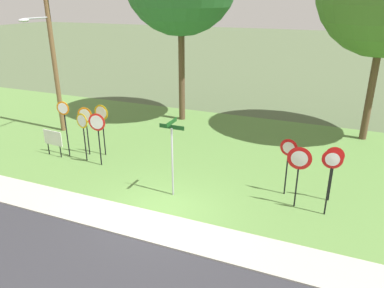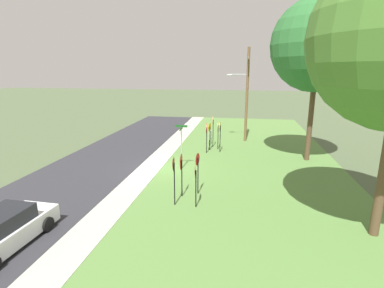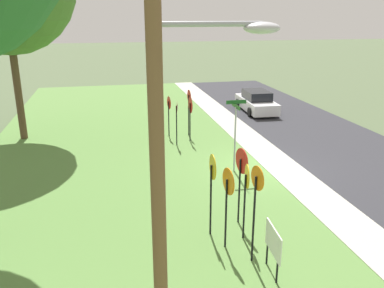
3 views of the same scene
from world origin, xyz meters
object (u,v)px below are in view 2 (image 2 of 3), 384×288
(stop_sign_near_left, at_px, (206,131))
(stop_sign_far_left, at_px, (213,125))
(oak_tree_left, at_px, (318,45))
(street_name_post, at_px, (181,143))
(utility_pole, at_px, (246,92))
(stop_sign_far_center, at_px, (210,131))
(stop_sign_far_right, at_px, (218,129))
(notice_board, at_px, (210,136))
(parked_sedan_distant, at_px, (2,232))
(yield_sign_near_left, at_px, (197,164))
(yield_sign_near_right, at_px, (195,176))
(yield_sign_far_left, at_px, (181,165))
(stop_sign_near_right, at_px, (220,130))
(yield_sign_far_right, at_px, (174,170))

(stop_sign_near_left, height_order, stop_sign_far_left, stop_sign_far_left)
(stop_sign_near_left, bearing_deg, oak_tree_left, 77.45)
(street_name_post, relative_size, utility_pole, 0.35)
(stop_sign_far_center, height_order, stop_sign_far_right, stop_sign_far_right)
(street_name_post, bearing_deg, stop_sign_far_center, 165.17)
(stop_sign_far_center, xyz_separation_m, notice_board, (-1.70, -0.12, -0.79))
(stop_sign_far_right, bearing_deg, notice_board, -157.74)
(stop_sign_far_right, distance_m, parked_sedan_distant, 16.65)
(stop_sign_far_left, relative_size, utility_pole, 0.32)
(stop_sign_far_left, xyz_separation_m, yield_sign_near_left, (9.97, 0.20, -0.23))
(yield_sign_near_left, xyz_separation_m, yield_sign_near_right, (1.58, 0.14, -0.08))
(stop_sign_far_center, distance_m, yield_sign_far_left, 9.36)
(stop_sign_far_center, relative_size, stop_sign_far_right, 0.97)
(stop_sign_far_left, bearing_deg, stop_sign_near_right, 18.37)
(stop_sign_far_left, relative_size, yield_sign_near_left, 1.18)
(yield_sign_near_right, height_order, utility_pole, utility_pole)
(stop_sign_near_left, relative_size, parked_sedan_distant, 0.55)
(yield_sign_near_right, distance_m, yield_sign_far_left, 1.43)
(stop_sign_near_left, xyz_separation_m, stop_sign_far_center, (-0.91, 0.16, -0.13))
(utility_pole, bearing_deg, oak_tree_left, 40.71)
(stop_sign_far_center, distance_m, parked_sedan_distant, 16.10)
(stop_sign_far_left, bearing_deg, oak_tree_left, 63.12)
(stop_sign_near_left, relative_size, stop_sign_far_right, 1.03)
(oak_tree_left, bearing_deg, yield_sign_near_left, -43.51)
(street_name_post, relative_size, notice_board, 2.36)
(street_name_post, bearing_deg, utility_pole, 154.95)
(yield_sign_near_right, distance_m, oak_tree_left, 12.97)
(stop_sign_near_left, distance_m, yield_sign_near_right, 9.56)
(stop_sign_far_left, xyz_separation_m, stop_sign_far_center, (1.10, -0.15, -0.26))
(stop_sign_far_left, height_order, stop_sign_far_right, stop_sign_far_left)
(yield_sign_far_right, distance_m, parked_sedan_distant, 7.18)
(stop_sign_far_right, distance_m, notice_board, 1.79)
(stop_sign_near_right, xyz_separation_m, notice_board, (-2.12, -0.98, -0.95))
(oak_tree_left, bearing_deg, parked_sedan_distant, -44.98)
(yield_sign_near_right, bearing_deg, parked_sedan_distant, -64.23)
(yield_sign_far_left, relative_size, street_name_post, 0.78)
(yield_sign_near_right, relative_size, yield_sign_far_left, 0.93)
(yield_sign_near_left, relative_size, yield_sign_far_right, 0.92)
(yield_sign_near_left, height_order, street_name_post, street_name_post)
(stop_sign_far_left, xyz_separation_m, yield_sign_far_right, (11.50, -0.71, -0.08))
(stop_sign_far_right, xyz_separation_m, utility_pole, (-3.48, 2.14, 2.82))
(stop_sign_near_right, distance_m, yield_sign_near_left, 8.47)
(stop_sign_far_right, bearing_deg, yield_sign_near_right, -7.19)
(stop_sign_far_left, distance_m, notice_board, 1.24)
(stop_sign_near_left, distance_m, yield_sign_near_left, 7.97)
(parked_sedan_distant, bearing_deg, yield_sign_far_left, 136.85)
(stop_sign_far_right, relative_size, yield_sign_near_left, 1.04)
(yield_sign_far_left, xyz_separation_m, street_name_post, (-4.35, -0.89, 0.06))
(stop_sign_far_left, distance_m, stop_sign_far_right, 0.94)
(yield_sign_far_right, distance_m, notice_board, 12.14)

